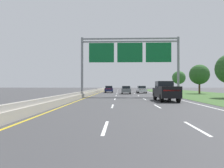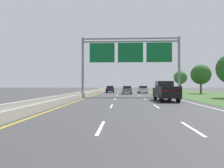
% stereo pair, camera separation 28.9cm
% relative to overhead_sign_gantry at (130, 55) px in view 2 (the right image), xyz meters
% --- Properties ---
extents(ground_plane, '(220.00, 220.00, 0.00)m').
position_rel_overhead_sign_gantry_xyz_m(ground_plane, '(-0.30, 0.45, -6.41)').
color(ground_plane, '#3D3D3F').
extents(lane_striping, '(11.96, 106.00, 0.01)m').
position_rel_overhead_sign_gantry_xyz_m(lane_striping, '(-0.30, -0.01, -6.40)').
color(lane_striping, white).
rests_on(lane_striping, ground).
extents(grass_verge_right, '(14.00, 110.00, 0.02)m').
position_rel_overhead_sign_gantry_xyz_m(grass_verge_right, '(13.65, 0.45, -6.40)').
color(grass_verge_right, '#3D602D').
rests_on(grass_verge_right, ground).
extents(median_barrier_concrete, '(0.60, 110.00, 0.85)m').
position_rel_overhead_sign_gantry_xyz_m(median_barrier_concrete, '(-6.90, 0.45, -6.05)').
color(median_barrier_concrete, '#A8A399').
rests_on(median_barrier_concrete, ground).
extents(overhead_sign_gantry, '(15.06, 0.42, 9.09)m').
position_rel_overhead_sign_gantry_xyz_m(overhead_sign_gantry, '(0.00, 0.00, 0.00)').
color(overhead_sign_gantry, gray).
rests_on(overhead_sign_gantry, ground).
extents(pickup_truck_black, '(2.09, 5.43, 2.20)m').
position_rel_overhead_sign_gantry_xyz_m(pickup_truck_black, '(3.53, -8.95, -5.33)').
color(pickup_truck_black, black).
rests_on(pickup_truck_black, ground).
extents(car_grey_centre_lane_sedan, '(1.87, 4.42, 1.57)m').
position_rel_overhead_sign_gantry_xyz_m(car_grey_centre_lane_sedan, '(-0.28, 10.14, -5.59)').
color(car_grey_centre_lane_sedan, slate).
rests_on(car_grey_centre_lane_sedan, ground).
extents(car_white_right_lane_sedan, '(1.94, 4.45, 1.57)m').
position_rel_overhead_sign_gantry_xyz_m(car_white_right_lane_sedan, '(3.19, 14.18, -5.59)').
color(car_white_right_lane_sedan, silver).
rests_on(car_white_right_lane_sedan, ground).
extents(car_navy_left_lane_sedan, '(1.86, 4.42, 1.57)m').
position_rel_overhead_sign_gantry_xyz_m(car_navy_left_lane_sedan, '(-4.02, 16.72, -5.59)').
color(car_navy_left_lane_sedan, '#161E47').
rests_on(car_navy_left_lane_sedan, ground).
extents(roadside_tree_far, '(4.02, 4.02, 5.92)m').
position_rel_overhead_sign_gantry_xyz_m(roadside_tree_far, '(14.66, 11.47, -2.51)').
color(roadside_tree_far, '#4C3823').
rests_on(roadside_tree_far, ground).
extents(roadside_tree_distant, '(3.40, 3.40, 5.40)m').
position_rel_overhead_sign_gantry_xyz_m(roadside_tree_distant, '(13.80, 23.58, -2.73)').
color(roadside_tree_distant, '#4C3823').
rests_on(roadside_tree_distant, ground).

